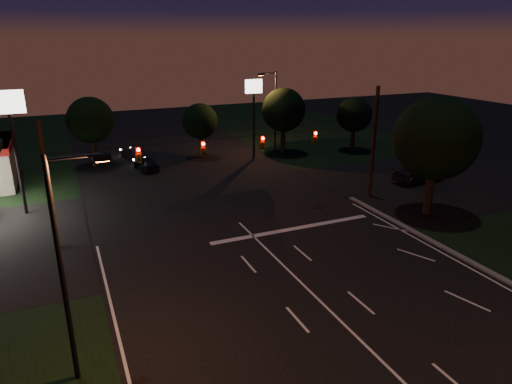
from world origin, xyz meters
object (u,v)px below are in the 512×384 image
car_oncoming_a (146,164)px  car_oncoming_b (133,153)px  utility_pole_right (369,196)px  tree_right_near (435,139)px  car_cross (418,175)px

car_oncoming_a → car_oncoming_b: (-0.41, 5.10, -0.05)m
utility_pole_right → car_oncoming_b: size_ratio=2.35×
utility_pole_right → tree_right_near: (1.53, -4.83, 5.68)m
tree_right_near → utility_pole_right: bearing=107.5°
utility_pole_right → car_cross: (6.31, 1.38, 0.72)m
car_oncoming_a → utility_pole_right: bearing=126.8°
utility_pole_right → car_cross: utility_pole_right is taller
utility_pole_right → car_cross: 6.50m
car_cross → car_oncoming_b: bearing=47.4°
car_oncoming_a → car_cross: car_cross is taller
tree_right_near → car_oncoming_b: size_ratio=2.29×
car_oncoming_b → car_cross: bearing=124.0°
car_cross → car_oncoming_a: bearing=55.4°
tree_right_near → car_cross: tree_right_near is taller
tree_right_near → car_cross: size_ratio=1.77×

